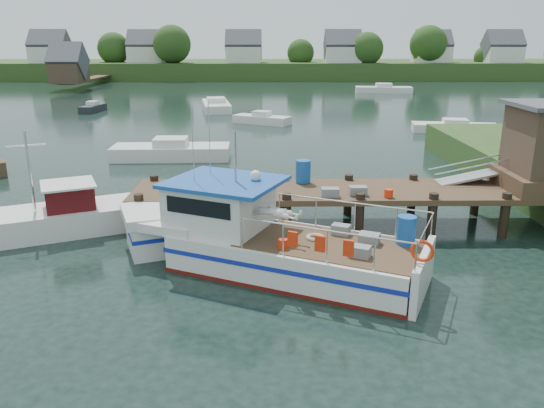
{
  "coord_description": "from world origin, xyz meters",
  "views": [
    {
      "loc": [
        -1.19,
        -18.47,
        6.55
      ],
      "look_at": [
        -1.0,
        -1.5,
        1.3
      ],
      "focal_mm": 35.0,
      "sensor_mm": 36.0,
      "label": 1
    }
  ],
  "objects_px": {
    "moored_far": "(384,89)",
    "moored_e": "(93,108)",
    "moored_a": "(171,151)",
    "moored_d": "(216,105)",
    "dock": "(481,166)",
    "lobster_boat": "(257,239)",
    "moored_c": "(455,127)",
    "moored_b": "(262,119)",
    "work_boat": "(48,218)"
  },
  "relations": [
    {
      "from": "lobster_boat",
      "to": "moored_b",
      "type": "xyz_separation_m",
      "value": [
        -0.06,
        28.75,
        -0.49
      ]
    },
    {
      "from": "dock",
      "to": "moored_e",
      "type": "height_order",
      "value": "dock"
    },
    {
      "from": "dock",
      "to": "moored_c",
      "type": "height_order",
      "value": "dock"
    },
    {
      "from": "work_boat",
      "to": "moored_e",
      "type": "distance_m",
      "value": 34.89
    },
    {
      "from": "moored_a",
      "to": "moored_b",
      "type": "relative_size",
      "value": 1.36
    },
    {
      "from": "moored_b",
      "to": "moored_d",
      "type": "relative_size",
      "value": 0.66
    },
    {
      "from": "dock",
      "to": "moored_d",
      "type": "height_order",
      "value": "dock"
    },
    {
      "from": "dock",
      "to": "lobster_boat",
      "type": "relative_size",
      "value": 1.71
    },
    {
      "from": "moored_e",
      "to": "moored_b",
      "type": "bearing_deg",
      "value": -28.07
    },
    {
      "from": "moored_far",
      "to": "moored_e",
      "type": "bearing_deg",
      "value": -158.01
    },
    {
      "from": "moored_e",
      "to": "dock",
      "type": "bearing_deg",
      "value": -55.73
    },
    {
      "from": "moored_c",
      "to": "moored_e",
      "type": "bearing_deg",
      "value": 178.05
    },
    {
      "from": "moored_far",
      "to": "moored_e",
      "type": "xyz_separation_m",
      "value": [
        -32.02,
        -18.95,
        -0.08
      ]
    },
    {
      "from": "work_boat",
      "to": "moored_e",
      "type": "relative_size",
      "value": 1.79
    },
    {
      "from": "moored_far",
      "to": "moored_c",
      "type": "relative_size",
      "value": 1.16
    },
    {
      "from": "moored_a",
      "to": "moored_b",
      "type": "height_order",
      "value": "moored_a"
    },
    {
      "from": "moored_b",
      "to": "moored_e",
      "type": "distance_m",
      "value": 18.09
    },
    {
      "from": "dock",
      "to": "work_boat",
      "type": "distance_m",
      "value": 15.48
    },
    {
      "from": "moored_b",
      "to": "moored_a",
      "type": "bearing_deg",
      "value": -117.42
    },
    {
      "from": "lobster_boat",
      "to": "work_boat",
      "type": "relative_size",
      "value": 1.42
    },
    {
      "from": "moored_far",
      "to": "moored_a",
      "type": "xyz_separation_m",
      "value": [
        -20.87,
        -40.29,
        -0.0
      ]
    },
    {
      "from": "lobster_boat",
      "to": "dock",
      "type": "bearing_deg",
      "value": 49.66
    },
    {
      "from": "moored_a",
      "to": "moored_c",
      "type": "bearing_deg",
      "value": 43.7
    },
    {
      "from": "dock",
      "to": "moored_far",
      "type": "bearing_deg",
      "value": 81.56
    },
    {
      "from": "lobster_boat",
      "to": "moored_far",
      "type": "bearing_deg",
      "value": 99.02
    },
    {
      "from": "work_boat",
      "to": "moored_e",
      "type": "height_order",
      "value": "work_boat"
    },
    {
      "from": "work_boat",
      "to": "moored_far",
      "type": "relative_size",
      "value": 0.92
    },
    {
      "from": "moored_far",
      "to": "moored_d",
      "type": "xyz_separation_m",
      "value": [
        -20.3,
        -17.83,
        -0.0
      ]
    },
    {
      "from": "moored_far",
      "to": "moored_e",
      "type": "relative_size",
      "value": 1.96
    },
    {
      "from": "dock",
      "to": "moored_a",
      "type": "xyz_separation_m",
      "value": [
        -13.17,
        11.62,
        -1.79
      ]
    },
    {
      "from": "moored_c",
      "to": "moored_far",
      "type": "bearing_deg",
      "value": 107.21
    },
    {
      "from": "dock",
      "to": "moored_b",
      "type": "bearing_deg",
      "value": 107.8
    },
    {
      "from": "lobster_boat",
      "to": "moored_d",
      "type": "relative_size",
      "value": 1.29
    },
    {
      "from": "dock",
      "to": "lobster_boat",
      "type": "distance_m",
      "value": 8.9
    },
    {
      "from": "moored_a",
      "to": "moored_b",
      "type": "distance_m",
      "value": 14.38
    },
    {
      "from": "moored_far",
      "to": "moored_b",
      "type": "relative_size",
      "value": 1.51
    },
    {
      "from": "dock",
      "to": "moored_b",
      "type": "height_order",
      "value": "dock"
    },
    {
      "from": "lobster_boat",
      "to": "moored_far",
      "type": "distance_m",
      "value": 57.78
    },
    {
      "from": "work_boat",
      "to": "moored_d",
      "type": "height_order",
      "value": "work_boat"
    },
    {
      "from": "dock",
      "to": "moored_c",
      "type": "relative_size",
      "value": 2.59
    },
    {
      "from": "moored_d",
      "to": "moored_e",
      "type": "relative_size",
      "value": 1.97
    },
    {
      "from": "moored_far",
      "to": "dock",
      "type": "bearing_deg",
      "value": -107.07
    },
    {
      "from": "moored_b",
      "to": "moored_d",
      "type": "bearing_deg",
      "value": 110.25
    },
    {
      "from": "moored_a",
      "to": "moored_d",
      "type": "relative_size",
      "value": 0.9
    },
    {
      "from": "lobster_boat",
      "to": "moored_far",
      "type": "relative_size",
      "value": 1.3
    },
    {
      "from": "moored_far",
      "to": "moored_b",
      "type": "bearing_deg",
      "value": -129.01
    },
    {
      "from": "moored_a",
      "to": "moored_e",
      "type": "distance_m",
      "value": 24.07
    },
    {
      "from": "dock",
      "to": "moored_far",
      "type": "relative_size",
      "value": 2.23
    },
    {
      "from": "dock",
      "to": "moored_e",
      "type": "distance_m",
      "value": 41.0
    },
    {
      "from": "lobster_boat",
      "to": "moored_e",
      "type": "bearing_deg",
      "value": 138.78
    }
  ]
}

